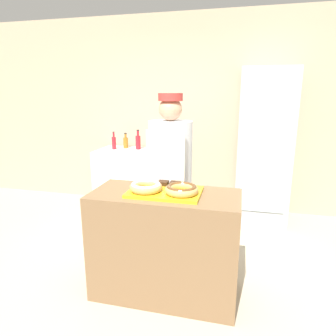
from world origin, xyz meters
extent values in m
plane|color=#B7A88E|center=(0.00, 0.00, 0.00)|extent=(14.00, 14.00, 0.00)
cube|color=tan|center=(0.00, 2.13, 1.35)|extent=(8.00, 0.06, 2.70)
cube|color=brown|center=(0.00, 0.00, 0.44)|extent=(1.17, 0.54, 0.88)
cube|color=yellow|center=(0.00, 0.00, 0.89)|extent=(0.56, 0.38, 0.02)
torus|color=tan|center=(-0.14, -0.05, 0.94)|extent=(0.25, 0.25, 0.06)
torus|color=#EFADC6|center=(-0.14, -0.05, 0.95)|extent=(0.23, 0.23, 0.04)
torus|color=tan|center=(0.14, -0.05, 0.94)|extent=(0.25, 0.25, 0.06)
torus|color=brown|center=(0.14, -0.05, 0.95)|extent=(0.23, 0.23, 0.04)
cube|color=#382111|center=(-0.05, 0.14, 0.92)|extent=(0.08, 0.08, 0.03)
cube|color=#382111|center=(0.05, 0.14, 0.92)|extent=(0.08, 0.08, 0.03)
cylinder|color=#4C4C51|center=(-0.09, 0.58, 0.40)|extent=(0.30, 0.30, 0.79)
cylinder|color=silver|center=(-0.09, 0.58, 1.09)|extent=(0.42, 0.42, 0.60)
cube|color=silver|center=(-0.09, 0.39, 0.70)|extent=(0.35, 0.02, 1.25)
sphere|color=tan|center=(-0.09, 0.58, 1.50)|extent=(0.22, 0.22, 0.22)
cylinder|color=#B2332D|center=(-0.09, 0.58, 1.61)|extent=(0.23, 0.23, 0.07)
cube|color=#ADB2B7|center=(0.84, 1.76, 0.97)|extent=(0.64, 0.59, 1.94)
cube|color=silver|center=(0.84, 1.46, 1.01)|extent=(0.53, 0.02, 1.55)
cube|color=silver|center=(-0.93, 1.76, 0.43)|extent=(0.98, 0.61, 0.86)
cube|color=gray|center=(-0.93, 1.76, 0.84)|extent=(0.98, 0.61, 0.01)
cylinder|color=#99661E|center=(-1.08, 1.90, 0.94)|extent=(0.07, 0.07, 0.15)
cylinder|color=#99661E|center=(-1.08, 1.90, 1.04)|extent=(0.03, 0.03, 0.06)
cylinder|color=black|center=(-1.08, 1.90, 1.08)|extent=(0.03, 0.03, 0.01)
cylinder|color=red|center=(-0.87, 1.85, 0.96)|extent=(0.07, 0.07, 0.19)
cylinder|color=red|center=(-0.87, 1.85, 1.09)|extent=(0.03, 0.03, 0.07)
cylinder|color=black|center=(-0.87, 1.85, 1.13)|extent=(0.04, 0.04, 0.01)
cylinder|color=red|center=(-1.21, 1.78, 0.95)|extent=(0.06, 0.06, 0.17)
cylinder|color=red|center=(-1.21, 1.78, 1.07)|extent=(0.03, 0.03, 0.07)
cylinder|color=black|center=(-1.21, 1.78, 1.11)|extent=(0.03, 0.03, 0.01)
cylinder|color=#99661E|center=(-0.57, 1.81, 0.95)|extent=(0.07, 0.07, 0.18)
cylinder|color=#99661E|center=(-0.57, 1.81, 1.08)|extent=(0.03, 0.03, 0.07)
cylinder|color=black|center=(-0.57, 1.81, 1.12)|extent=(0.03, 0.03, 0.01)
camera|label=1|loc=(0.55, -2.15, 1.64)|focal=32.00mm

